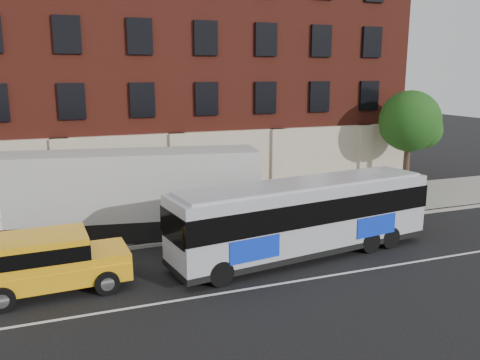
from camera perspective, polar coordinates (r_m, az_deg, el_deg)
name	(u,v)px	position (r m, az deg, el deg)	size (l,w,h in m)	color
ground	(262,294)	(17.37, 2.55, -12.86)	(120.00, 120.00, 0.00)	black
sidewalk	(192,220)	(25.32, -5.53, -4.55)	(60.00, 6.00, 0.15)	gray
kerb	(210,238)	(22.57, -3.51, -6.62)	(60.00, 0.25, 0.15)	gray
lane_line	(256,288)	(17.78, 1.90, -12.20)	(60.00, 0.12, 0.01)	silver
building	(155,69)	(31.97, -9.67, 12.46)	(30.00, 12.10, 15.00)	maroon
street_tree	(410,124)	(31.19, 18.93, 6.14)	(3.60, 3.60, 6.20)	#36261B
city_bus	(304,215)	(20.31, 7.37, -4.02)	(11.55, 3.99, 3.10)	#A9A9B3
yellow_suv	(45,260)	(18.25, -21.44, -8.50)	(5.36, 2.52, 2.03)	#FFB015
shipping_container	(123,197)	(22.64, -13.20, -1.89)	(12.16, 4.46, 3.97)	black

